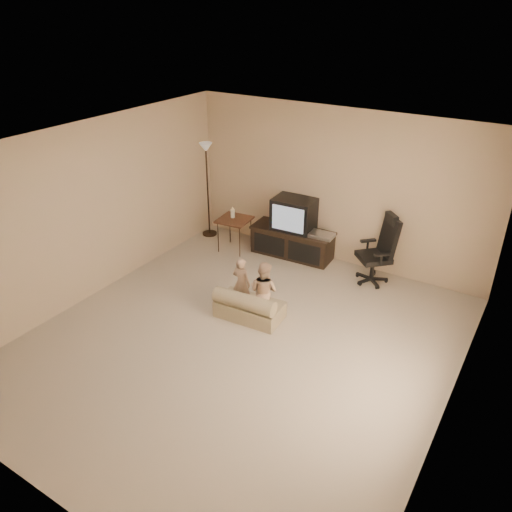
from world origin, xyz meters
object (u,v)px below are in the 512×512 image
Objects in this scene: office_chair at (378,258)px; floor_lamp at (207,169)px; side_table at (234,220)px; toddler_right at (264,291)px; toddler_left at (241,283)px; tv_stand at (293,232)px; child_sofa at (248,307)px.

floor_lamp reaches higher than office_chair.
side_table is 0.91× the size of toddler_right.
tv_stand is at bearing -86.02° from toddler_left.
child_sofa is at bearing 140.10° from toddler_left.
toddler_right is (1.52, -1.52, -0.13)m from side_table.
child_sofa is (0.38, -1.98, -0.24)m from tv_stand.
floor_lamp is 3.02m from child_sofa.
office_chair is at bearing 5.87° from side_table.
office_chair is at bearing -6.91° from tv_stand.
office_chair is (1.50, -0.09, -0.02)m from tv_stand.
side_table is 0.46× the size of floor_lamp.
office_chair is at bearing -0.16° from floor_lamp.
toddler_right reaches higher than toddler_left.
floor_lamp reaches higher than toddler_left.
tv_stand is 1.87× the size of toddler_left.
toddler_right is at bearing 168.97° from toddler_left.
office_chair is 0.65× the size of floor_lamp.
office_chair is 1.19× the size of child_sofa.
floor_lamp is at bearing -135.42° from office_chair.
side_table is at bearing -163.67° from tv_stand.
floor_lamp is at bearing -35.64° from toddler_right.
floor_lamp is 2.22× the size of toddler_left.
toddler_left is at bearing -52.52° from side_table.
floor_lamp is at bearing 133.43° from child_sofa.
child_sofa is at bearing -50.62° from side_table.
office_chair is 1.42× the size of side_table.
side_table is at bearing 125.12° from child_sofa.
toddler_left is (1.85, -1.71, -0.86)m from floor_lamp.
toddler_right is at bearing -38.26° from floor_lamp.
tv_stand is 1.68× the size of toddler_right.
floor_lamp is 1.84× the size of child_sofa.
floor_lamp is 2.99m from toddler_right.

